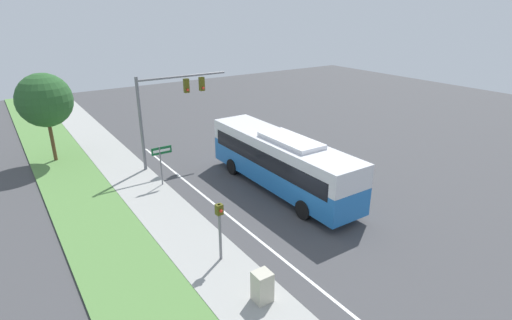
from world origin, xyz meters
TOP-DOWN VIEW (x-y plane):
  - ground_plane at (0.00, 0.00)m, footprint 80.00×80.00m
  - sidewalk at (-6.20, 0.00)m, footprint 2.80×80.00m
  - grass_verge at (-9.40, 0.00)m, footprint 3.60×80.00m
  - lane_divider_near at (-3.60, 0.00)m, footprint 0.14×30.00m
  - bus at (0.54, 3.78)m, footprint 2.64×11.17m
  - signal_gantry at (-3.16, 10.85)m, footprint 6.14×0.41m
  - pedestrian_signal at (-5.83, -0.50)m, footprint 0.28×0.34m
  - street_sign at (-4.97, 7.98)m, footprint 1.22×0.08m
  - utility_cabinet at (-5.84, -3.53)m, footprint 0.63×0.61m
  - roadside_tree at (-9.60, 15.98)m, footprint 3.52×3.52m

SIDE VIEW (x-z plane):
  - ground_plane at x=0.00m, z-range 0.00..0.00m
  - lane_divider_near at x=-3.60m, z-range 0.00..0.01m
  - grass_verge at x=-9.40m, z-range 0.00..0.10m
  - sidewalk at x=-6.20m, z-range 0.00..0.12m
  - utility_cabinet at x=-5.84m, z-range 0.12..1.29m
  - street_sign at x=-4.97m, z-range 0.51..3.01m
  - pedestrian_signal at x=-5.83m, z-range 0.51..3.18m
  - bus at x=0.54m, z-range 0.18..3.52m
  - roadside_tree at x=-9.60m, z-range 1.30..7.24m
  - signal_gantry at x=-3.16m, z-range 1.31..7.39m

